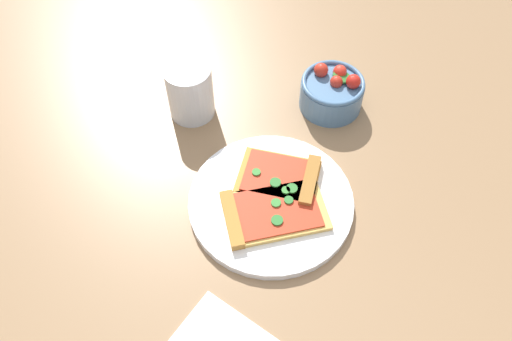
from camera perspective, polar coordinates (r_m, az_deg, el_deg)
name	(u,v)px	position (r m, az deg, el deg)	size (l,w,h in m)	color
ground_plane	(277,187)	(0.84, 2.26, -1.77)	(2.40, 2.40, 0.00)	#93704C
plate	(271,202)	(0.81, 1.64, -3.44)	(0.26, 0.26, 0.01)	white
pizza_slice_near	(269,213)	(0.79, 1.39, -4.62)	(0.16, 0.18, 0.01)	#E5B256
pizza_slice_far	(284,178)	(0.82, 3.09, -0.80)	(0.10, 0.13, 0.02)	gold
salad_bowl	(332,92)	(0.94, 8.27, 8.49)	(0.11, 0.11, 0.08)	#4C7299
soda_glass	(190,91)	(0.91, -7.19, 8.53)	(0.08, 0.08, 0.10)	silver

